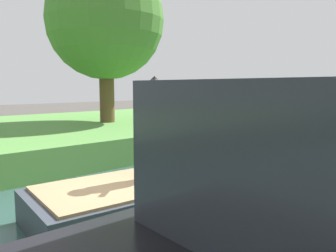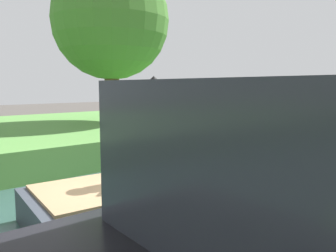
# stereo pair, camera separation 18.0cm
# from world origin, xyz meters

# --- Properties ---
(ground_plane) EXTENTS (80.00, 80.00, 0.00)m
(ground_plane) POSITION_xyz_m (0.00, 0.00, 0.00)
(ground_plane) COLOR #4C4742
(canal_water) EXTENTS (6.09, 48.00, 0.10)m
(canal_water) POSITION_xyz_m (0.00, 0.00, 0.05)
(canal_water) COLOR #2D4C47
(canal_water) RESTS_ON ground
(boat) EXTENTS (2.18, 4.35, 0.61)m
(boat) POSITION_xyz_m (0.00, 0.86, 0.40)
(boat) COLOR #333842
(boat) RESTS_ON canal_water
(person_pirate) EXTENTS (0.61, 0.42, 1.85)m
(person_pirate) POSITION_xyz_m (0.07, 0.94, 1.64)
(person_pirate) COLOR black
(person_pirate) RESTS_ON boat
(parrot_plush) EXTENTS (0.36, 0.35, 0.57)m
(parrot_plush) POSITION_xyz_m (-0.38, 1.97, 0.95)
(parrot_plush) COLOR blue
(parrot_plush) RESTS_ON boat
(tree_slender) EXTENTS (4.64, 4.64, 6.35)m
(tree_slender) POSITION_xyz_m (-7.18, 4.42, 4.92)
(tree_slender) COLOR brown
(tree_slender) RESTS_ON grass_bank_near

